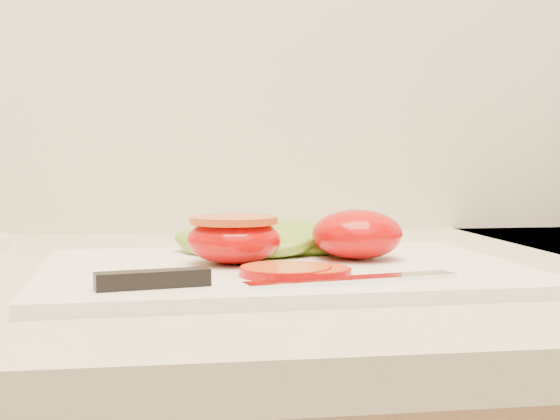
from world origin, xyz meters
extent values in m
cube|color=beige|center=(0.00, 1.68, 0.92)|extent=(3.92, 0.65, 0.03)
cube|color=white|center=(-0.13, 1.61, 0.94)|extent=(0.40, 0.29, 0.01)
ellipsoid|color=red|center=(-0.06, 1.64, 0.96)|extent=(0.08, 0.08, 0.04)
ellipsoid|color=red|center=(-0.17, 1.62, 0.96)|extent=(0.08, 0.08, 0.04)
cylinder|color=#B53318|center=(-0.17, 1.62, 0.98)|extent=(0.07, 0.07, 0.01)
cylinder|color=#D85F19|center=(-0.14, 1.55, 0.94)|extent=(0.07, 0.07, 0.01)
cylinder|color=#D85F19|center=(-0.12, 1.55, 0.94)|extent=(0.06, 0.06, 0.01)
ellipsoid|color=#86B930|center=(-0.15, 1.69, 0.95)|extent=(0.17, 0.15, 0.03)
ellipsoid|color=#86B930|center=(-0.10, 1.70, 0.95)|extent=(0.13, 0.10, 0.03)
cube|color=silver|center=(-0.09, 1.52, 0.94)|extent=(0.16, 0.05, 0.00)
cube|color=black|center=(-0.24, 1.51, 0.95)|extent=(0.08, 0.03, 0.01)
camera|label=1|loc=(-0.23, 0.98, 1.03)|focal=50.00mm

